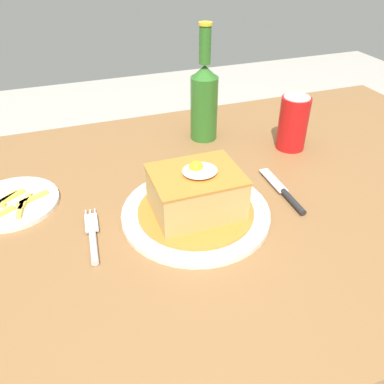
{
  "coord_description": "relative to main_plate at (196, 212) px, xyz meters",
  "views": [
    {
      "loc": [
        -0.23,
        -0.58,
        1.19
      ],
      "look_at": [
        -0.03,
        -0.03,
        0.79
      ],
      "focal_mm": 36.87,
      "sensor_mm": 36.0,
      "label": 1
    }
  ],
  "objects": [
    {
      "name": "dining_table",
      "position": [
        0.03,
        0.05,
        -0.11
      ],
      "size": [
        1.44,
        0.83,
        0.75
      ],
      "color": "olive",
      "rests_on": "ground_plane"
    },
    {
      "name": "main_plate",
      "position": [
        0.0,
        0.0,
        0.0
      ],
      "size": [
        0.27,
        0.27,
        0.02
      ],
      "color": "white",
      "rests_on": "dining_table"
    },
    {
      "name": "sandwich_meal",
      "position": [
        0.0,
        -0.0,
        0.04
      ],
      "size": [
        0.21,
        0.21,
        0.1
      ],
      "color": "orange",
      "rests_on": "main_plate"
    },
    {
      "name": "fork",
      "position": [
        -0.18,
        -0.01,
        -0.0
      ],
      "size": [
        0.03,
        0.14,
        0.01
      ],
      "color": "silver",
      "rests_on": "dining_table"
    },
    {
      "name": "knife",
      "position": [
        0.18,
        -0.0,
        -0.0
      ],
      "size": [
        0.02,
        0.17,
        0.01
      ],
      "color": "#262628",
      "rests_on": "dining_table"
    },
    {
      "name": "soda_can",
      "position": [
        0.3,
        0.17,
        0.05
      ],
      "size": [
        0.07,
        0.07,
        0.12
      ],
      "color": "red",
      "rests_on": "dining_table"
    },
    {
      "name": "beer_bottle_green",
      "position": [
        0.13,
        0.29,
        0.09
      ],
      "size": [
        0.06,
        0.06,
        0.27
      ],
      "color": "#2D6B23",
      "rests_on": "dining_table"
    },
    {
      "name": "side_plate_fries",
      "position": [
        -0.31,
        0.15,
        -0.0
      ],
      "size": [
        0.17,
        0.17,
        0.02
      ],
      "color": "white",
      "rests_on": "dining_table"
    }
  ]
}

